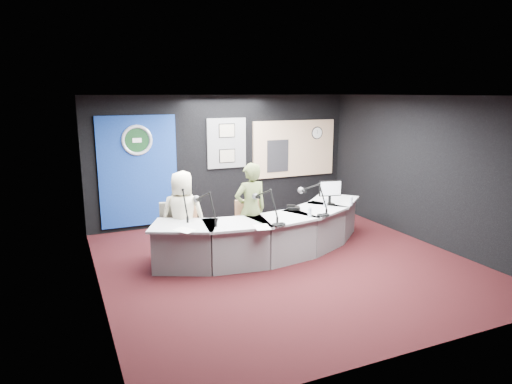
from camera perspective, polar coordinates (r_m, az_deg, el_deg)
name	(u,v)px	position (r m, az deg, el deg)	size (l,w,h in m)	color
ground	(286,263)	(7.89, 3.73, -8.85)	(6.00, 6.00, 0.00)	black
ceiling	(288,96)	(7.36, 4.03, 11.94)	(6.00, 6.00, 0.02)	silver
wall_back	(224,159)	(10.21, -3.98, 4.15)	(6.00, 0.02, 2.80)	black
wall_front	(419,233)	(5.12, 19.72, -4.83)	(6.00, 0.02, 2.80)	black
wall_left	(94,200)	(6.68, -19.57, -0.90)	(0.02, 6.00, 2.80)	black
wall_right	(427,170)	(9.26, 20.56, 2.56)	(0.02, 6.00, 2.80)	black
broadcast_desk	(269,233)	(8.21, 1.67, -5.20)	(4.50, 1.90, 0.75)	#B3B5B8
backdrop_panel	(138,172)	(9.73, -14.49, 2.49)	(1.60, 0.05, 2.30)	navy
agency_seal	(137,140)	(9.61, -14.65, 6.28)	(0.63, 0.63, 0.07)	silver
seal_center	(137,140)	(9.61, -14.66, 6.28)	(0.48, 0.48, 0.01)	black
pinboard	(227,143)	(10.16, -3.69, 6.10)	(0.90, 0.04, 1.10)	slate
framed_photo_upper	(227,131)	(10.10, -3.65, 7.67)	(0.34, 0.02, 0.27)	gray
framed_photo_lower	(227,156)	(10.16, -3.60, 4.52)	(0.34, 0.02, 0.27)	gray
booth_window_frame	(294,149)	(10.88, 4.80, 5.44)	(2.12, 0.06, 1.32)	tan
booth_glow	(294,149)	(10.87, 4.82, 5.43)	(2.00, 0.02, 1.20)	tan
equipment_rack	(278,156)	(10.67, 2.73, 4.52)	(0.55, 0.02, 0.75)	black
wall_clock	(317,133)	(11.12, 7.64, 7.33)	(0.28, 0.28, 0.01)	white
armchair_left	(183,232)	(8.01, -9.06, -4.93)	(0.55, 0.55, 0.98)	#AA714E
armchair_right	(251,228)	(8.13, -0.67, -4.52)	(0.55, 0.55, 0.98)	#AA714E
draped_jacket	(174,222)	(8.18, -10.16, -3.67)	(0.50, 0.10, 0.70)	#6C695B
person_man	(183,216)	(7.93, -9.13, -2.94)	(0.76, 0.50, 1.56)	beige
person_woman	(251,209)	(8.03, -0.68, -2.20)	(0.61, 0.40, 1.66)	#566133
computer_monitor	(330,188)	(8.77, 9.23, 0.48)	(0.49, 0.03, 0.34)	black
desk_phone	(294,208)	(8.38, 4.73, -2.03)	(0.22, 0.18, 0.06)	black
headphones_near	(323,215)	(8.01, 8.39, -2.85)	(0.22, 0.22, 0.04)	black
headphones_far	(279,224)	(7.37, 2.86, -4.07)	(0.22, 0.22, 0.04)	black
paper_stack	(185,230)	(7.20, -8.93, -4.73)	(0.23, 0.33, 0.00)	white
notepad	(262,227)	(7.27, 0.75, -4.40)	(0.23, 0.34, 0.00)	white
boom_mic_a	(181,201)	(7.82, -9.40, -1.13)	(0.17, 0.74, 0.60)	black
boom_mic_b	(206,205)	(7.51, -6.30, -1.58)	(0.26, 0.73, 0.60)	black
boom_mic_c	(266,202)	(7.67, 1.24, -1.22)	(0.25, 0.73, 0.60)	black
boom_mic_d	(313,195)	(8.22, 7.20, -0.40)	(0.31, 0.71, 0.60)	black
water_bottles	(330,206)	(8.38, 9.28, -1.68)	(1.21, 0.56, 0.18)	silver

